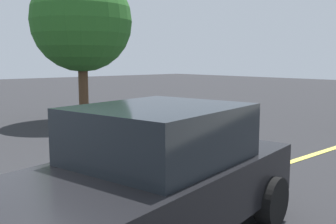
# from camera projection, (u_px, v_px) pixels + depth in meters

# --- Properties ---
(lane_marking_centre) EXTENTS (28.00, 0.16, 0.01)m
(lane_marking_centre) POSITION_uv_depth(u_px,v_px,m) (180.00, 198.00, 5.98)
(lane_marking_centre) COLOR #E0D14C
(car_black_near_curb) EXTENTS (4.22, 2.67, 1.60)m
(car_black_near_curb) POSITION_uv_depth(u_px,v_px,m) (152.00, 175.00, 4.45)
(car_black_near_curb) COLOR black
(car_black_near_curb) RESTS_ON ground_plane
(tree_centre_verge) EXTENTS (3.42, 3.42, 5.13)m
(tree_centre_verge) POSITION_uv_depth(u_px,v_px,m) (81.00, 21.00, 13.02)
(tree_centre_verge) COLOR #513823
(tree_centre_verge) RESTS_ON ground_plane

